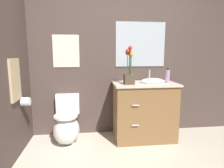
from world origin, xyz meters
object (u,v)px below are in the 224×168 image
Objects in this scene: toilet at (67,126)px; flower_vase at (129,70)px; wall_poster at (66,51)px; soap_bottle at (168,76)px; wall_mirror at (140,44)px; vanity_cabinet at (144,110)px; toilet_paper_roll at (26,102)px; hanging_towel at (15,80)px.

flower_vase is (0.91, -0.13, 0.83)m from toilet.
soap_bottle is at bearing -12.56° from wall_poster.
wall_mirror reaches higher than soap_bottle.
wall_poster is (0.00, 0.27, 1.10)m from toilet.
wall_mirror reaches higher than vanity_cabinet.
vanity_cabinet is 0.69m from flower_vase.
wall_poster is 4.48× the size of toilet_paper_roll.
flower_vase reaches higher than hanging_towel.
toilet_paper_roll is at bearing -177.14° from flower_vase.
soap_bottle is at bearing -45.05° from wall_mirror.
wall_mirror is 1.89m from toilet_paper_roll.
wall_poster is 1.17m from wall_mirror.
hanging_towel is (-0.55, -0.61, -0.35)m from wall_poster.
soap_bottle is 0.28× the size of wall_mirror.
wall_mirror is at bearing 19.59° from hanging_towel.
hanging_towel reaches higher than soap_bottle.
vanity_cabinet is 2.14× the size of wall_poster.
flower_vase is 2.44× the size of soap_bottle.
toilet_paper_roll is (0.06, 0.15, -0.31)m from hanging_towel.
wall_mirror is at bearing 56.39° from flower_vase.
flower_vase reaches higher than soap_bottle.
toilet is 1.13m from wall_poster.
soap_bottle is 0.45× the size of wall_poster.
wall_mirror is 1.88m from hanging_towel.
wall_mirror is at bearing 90.52° from vanity_cabinet.
wall_poster is (-0.91, 0.39, 0.27)m from flower_vase.
soap_bottle is 2.03m from toilet_paper_roll.
soap_bottle is at bearing -2.56° from toilet.
wall_poster is at bearing 180.00° from wall_mirror.
wall_poster is (-1.17, 0.29, 0.89)m from vanity_cabinet.
toilet is at bearing 177.44° from soap_bottle.
flower_vase reaches higher than vanity_cabinet.
wall_mirror is at bearing 12.89° from toilet.
hanging_towel reaches higher than vanity_cabinet.
toilet is 0.65× the size of vanity_cabinet.
wall_mirror is (1.17, 0.00, 0.11)m from wall_poster.
toilet_paper_roll is at bearing -158.37° from toilet.
toilet is 0.86× the size of wall_mirror.
toilet is 1.67m from soap_bottle.
vanity_cabinet is 2.03× the size of hanging_towel.
flower_vase is 1.48m from hanging_towel.
vanity_cabinet is at bearing 172.97° from soap_bottle.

